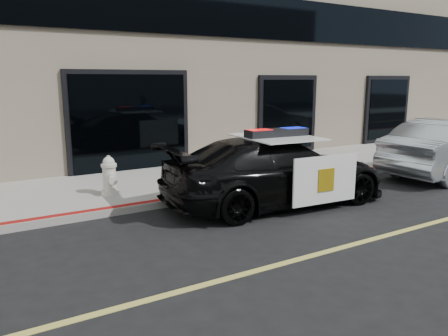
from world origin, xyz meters
TOP-DOWN VIEW (x-y plane):
  - ground at (0.00, 0.00)m, footprint 120.00×120.00m
  - sidewalk_n at (0.00, 5.25)m, footprint 60.00×3.50m
  - police_car at (0.64, 2.54)m, footprint 2.73×5.24m
  - fire_hydrant at (-2.33, 4.56)m, footprint 0.39×0.54m

SIDE VIEW (x-z plane):
  - ground at x=0.00m, z-range 0.00..0.00m
  - sidewalk_n at x=0.00m, z-range 0.00..0.15m
  - fire_hydrant at x=-2.33m, z-range 0.12..0.98m
  - police_car at x=0.64m, z-range -0.08..1.54m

